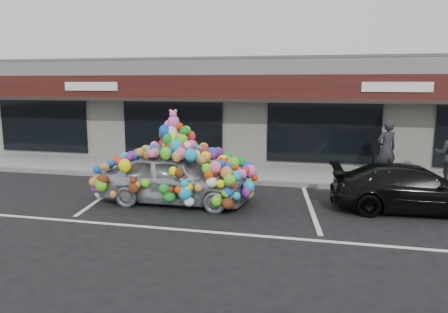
# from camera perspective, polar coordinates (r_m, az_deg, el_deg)

# --- Properties ---
(ground) EXTENTS (90.00, 90.00, 0.00)m
(ground) POSITION_cam_1_polar(r_m,az_deg,el_deg) (12.20, -2.13, -6.08)
(ground) COLOR black
(ground) RESTS_ON ground
(shop_building) EXTENTS (24.00, 7.20, 4.31)m
(shop_building) POSITION_cam_1_polar(r_m,az_deg,el_deg) (20.04, 4.32, 6.34)
(shop_building) COLOR silver
(shop_building) RESTS_ON ground
(sidewalk) EXTENTS (26.00, 3.00, 0.15)m
(sidewalk) POSITION_cam_1_polar(r_m,az_deg,el_deg) (15.96, 1.70, -2.04)
(sidewalk) COLOR gray
(sidewalk) RESTS_ON ground
(kerb) EXTENTS (26.00, 0.18, 0.16)m
(kerb) POSITION_cam_1_polar(r_m,az_deg,el_deg) (14.53, 0.50, -3.20)
(kerb) COLOR slate
(kerb) RESTS_ON ground
(parking_stripe_left) EXTENTS (0.73, 4.37, 0.01)m
(parking_stripe_left) POSITION_cam_1_polar(r_m,az_deg,el_deg) (13.55, -15.10, -4.79)
(parking_stripe_left) COLOR silver
(parking_stripe_left) RESTS_ON ground
(parking_stripe_mid) EXTENTS (0.73, 4.37, 0.01)m
(parking_stripe_mid) POSITION_cam_1_polar(r_m,az_deg,el_deg) (11.98, 11.24, -6.54)
(parking_stripe_mid) COLOR silver
(parking_stripe_mid) RESTS_ON ground
(lane_line) EXTENTS (14.00, 0.12, 0.01)m
(lane_line) POSITION_cam_1_polar(r_m,az_deg,el_deg) (9.66, 5.81, -10.37)
(lane_line) COLOR silver
(lane_line) RESTS_ON ground
(toy_car) EXTENTS (2.99, 4.39, 2.56)m
(toy_car) POSITION_cam_1_polar(r_m,az_deg,el_deg) (12.08, -6.48, -2.06)
(toy_car) COLOR #A5ABB0
(toy_car) RESTS_ON ground
(black_sedan) EXTENTS (1.99, 4.28, 1.21)m
(black_sedan) POSITION_cam_1_polar(r_m,az_deg,el_deg) (12.29, 23.45, -3.85)
(black_sedan) COLOR black
(black_sedan) RESTS_ON ground
(pedestrian_a) EXTENTS (0.82, 0.71, 1.90)m
(pedestrian_a) POSITION_cam_1_polar(r_m,az_deg,el_deg) (15.71, 20.46, 0.97)
(pedestrian_a) COLOR black
(pedestrian_a) RESTS_ON sidewalk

